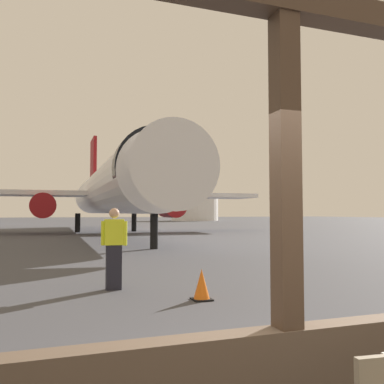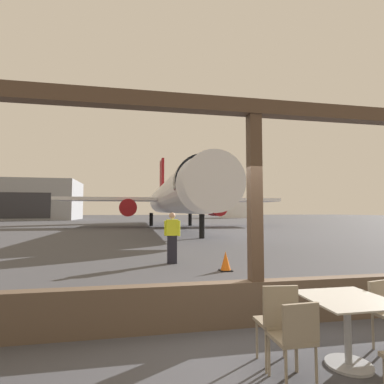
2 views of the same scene
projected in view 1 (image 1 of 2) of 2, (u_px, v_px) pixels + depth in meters
name	position (u px, v px, depth m)	size (l,w,h in m)	color
ground_plane	(73.00, 229.00, 41.12)	(220.00, 220.00, 0.00)	#424247
window_frame	(287.00, 259.00, 3.40)	(8.68, 0.24, 3.60)	brown
airplane	(112.00, 190.00, 32.07)	(26.11, 36.20, 10.36)	silver
ground_crew_worker	(114.00, 247.00, 8.65)	(0.53, 0.27, 1.74)	black
traffic_cone	(202.00, 285.00, 7.59)	(0.36, 0.36, 0.58)	orange
fuel_storage_tank	(195.00, 208.00, 83.76)	(9.69, 9.69, 5.28)	white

